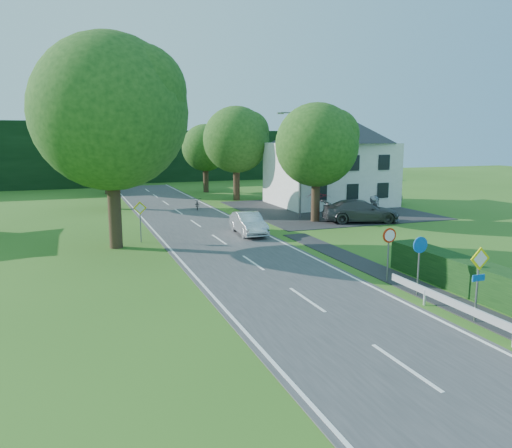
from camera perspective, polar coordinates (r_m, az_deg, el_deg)
name	(u,v)px	position (r m, az deg, el deg)	size (l,w,h in m)	color
road	(240,254)	(26.45, -1.83, -3.47)	(7.00, 80.00, 0.04)	#3A3A3C
parking_pad	(325,210)	(42.92, 7.90, 1.63)	(14.00, 16.00, 0.04)	#252528
line_edge_left	(179,259)	(25.63, -8.75, -3.96)	(0.12, 80.00, 0.01)	white
line_edge_right	(296,249)	(27.62, 4.59, -2.87)	(0.12, 80.00, 0.01)	white
line_centre	(240,254)	(26.44, -1.83, -3.42)	(0.12, 80.00, 0.01)	white
tree_main	(111,143)	(28.49, -16.21, 8.89)	(9.40, 9.40, 11.64)	#1A4414
tree_left_far	(110,159)	(44.56, -16.39, 7.15)	(7.00, 7.00, 8.58)	#1A4414
tree_right_far	(236,154)	(48.84, -2.27, 8.05)	(7.40, 7.40, 9.09)	#1A4414
tree_left_back	(106,157)	(56.57, -16.75, 7.38)	(6.60, 6.60, 8.07)	#1A4414
tree_right_back	(206,158)	(56.27, -5.79, 7.47)	(6.20, 6.20, 7.56)	#1A4414
tree_right_mid	(316,163)	(36.48, 6.91, 6.94)	(7.00, 7.00, 8.58)	#1A4414
treeline_right	(191,156)	(72.28, -7.47, 7.75)	(30.00, 5.00, 7.00)	black
house_white	(330,156)	(46.11, 8.48, 7.66)	(10.60, 8.40, 8.60)	silver
streetlight	(299,159)	(38.07, 4.94, 7.36)	(2.03, 0.18, 8.00)	slate
sign_priority_right	(479,271)	(18.09, 24.12, -4.88)	(0.78, 0.09, 2.59)	slate
sign_roundabout	(420,254)	(20.29, 18.19, -3.32)	(0.64, 0.08, 2.37)	slate
sign_speed_limit	(389,242)	(21.82, 14.96, -1.99)	(0.64, 0.11, 2.37)	slate
sign_priority_left	(140,214)	(29.94, -13.11, 1.17)	(0.78, 0.09, 2.44)	slate
moving_car	(248,223)	(31.59, -0.87, 0.07)	(1.47, 4.22, 1.39)	silver
motorcycle	(197,203)	(42.84, -6.72, 2.35)	(0.67, 1.93, 1.01)	black
parked_car_silver_a	(304,196)	(46.28, 5.53, 3.17)	(1.46, 4.19, 1.38)	#ADAEB2
parked_car_grey	(360,211)	(36.95, 11.86, 1.47)	(2.25, 5.53, 1.61)	#434447
parked_car_silver_b	(378,196)	(46.71, 13.76, 3.12)	(2.63, 5.71, 1.59)	silver
parasol	(318,204)	(39.28, 7.12, 2.26)	(1.99, 2.03, 1.83)	#A70D28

